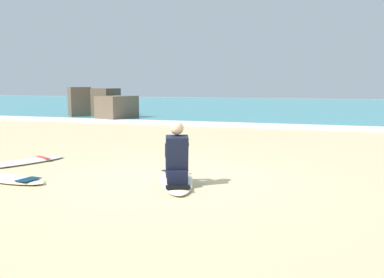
{
  "coord_description": "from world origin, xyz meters",
  "views": [
    {
      "loc": [
        2.59,
        -6.57,
        1.6
      ],
      "look_at": [
        0.12,
        1.0,
        0.55
      ],
      "focal_mm": 39.7,
      "sensor_mm": 36.0,
      "label": 1
    }
  ],
  "objects_px": {
    "surfer_seated": "(177,158)",
    "surfboard_spare_near": "(5,178)",
    "surfboard_main": "(176,180)",
    "surfboard_spare_far": "(14,163)"
  },
  "relations": [
    {
      "from": "surfboard_main",
      "to": "surfboard_spare_far",
      "type": "xyz_separation_m",
      "value": [
        -3.55,
        0.38,
        -0.0
      ]
    },
    {
      "from": "surfboard_main",
      "to": "surfboard_spare_near",
      "type": "distance_m",
      "value": 2.85
    },
    {
      "from": "surfboard_main",
      "to": "surfboard_spare_near",
      "type": "bearing_deg",
      "value": -163.8
    },
    {
      "from": "surfboard_main",
      "to": "surfboard_spare_near",
      "type": "relative_size",
      "value": 1.18
    },
    {
      "from": "surfboard_spare_near",
      "to": "surfboard_main",
      "type": "bearing_deg",
      "value": 16.2
    },
    {
      "from": "surfer_seated",
      "to": "surfboard_spare_far",
      "type": "distance_m",
      "value": 3.72
    },
    {
      "from": "surfer_seated",
      "to": "surfboard_spare_far",
      "type": "height_order",
      "value": "surfer_seated"
    },
    {
      "from": "surfer_seated",
      "to": "surfboard_spare_near",
      "type": "xyz_separation_m",
      "value": [
        -2.84,
        -0.55,
        -0.4
      ]
    },
    {
      "from": "surfer_seated",
      "to": "surfboard_spare_far",
      "type": "bearing_deg",
      "value": 170.31
    },
    {
      "from": "surfer_seated",
      "to": "surfboard_spare_near",
      "type": "relative_size",
      "value": 0.54
    }
  ]
}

